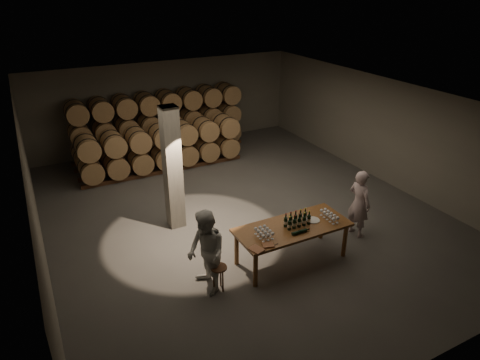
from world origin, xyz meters
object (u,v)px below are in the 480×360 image
bottle_cluster (297,221)px  notebook_near (268,245)px  plate (313,220)px  tasting_table (292,230)px  person_man (359,203)px  person_woman (206,253)px  stool (219,271)px

bottle_cluster → notebook_near: size_ratio=2.58×
plate → notebook_near: notebook_near is taller
tasting_table → person_man: (2.07, 0.17, 0.08)m
notebook_near → person_woman: person_woman is taller
tasting_table → person_woman: bearing=-178.4°
stool → person_man: person_man is taller
bottle_cluster → plate: 0.45m
notebook_near → stool: 1.14m
plate → stool: size_ratio=0.55×
notebook_near → bottle_cluster: bearing=38.1°
bottle_cluster → notebook_near: bearing=-158.3°
notebook_near → tasting_table: bearing=41.0°
person_woman → stool: bearing=59.9°
tasting_table → person_woman: (-2.11, -0.06, 0.12)m
person_man → bottle_cluster: bearing=88.3°
notebook_near → stool: (-1.02, 0.23, -0.45)m
tasting_table → notebook_near: (-0.88, -0.40, 0.12)m
stool → person_woman: size_ratio=0.31×
bottle_cluster → notebook_near: (-0.99, -0.39, -0.10)m
plate → person_woman: person_woman is taller
tasting_table → notebook_near: notebook_near is taller
bottle_cluster → person_woman: size_ratio=0.33×
tasting_table → plate: size_ratio=8.34×
notebook_near → person_man: (2.95, 0.57, -0.04)m
tasting_table → stool: (-1.90, -0.17, -0.33)m
person_woman → tasting_table: bearing=89.2°
notebook_near → person_woman: 1.28m
plate → person_woman: bearing=-178.8°
plate → bottle_cluster: bearing=-179.3°
notebook_near → person_man: size_ratio=0.13×
person_woman → bottle_cluster: bearing=89.0°
person_man → plate: bearing=89.6°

